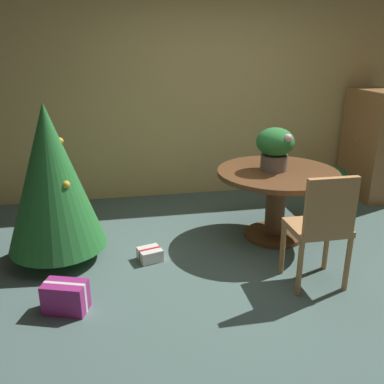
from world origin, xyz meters
The scene contains 10 objects.
ground_plane centered at (0.00, 0.00, 0.00)m, with size 6.60×6.60×0.00m, color #4C6660.
back_wall_panel centered at (0.00, 2.20, 1.30)m, with size 6.00×0.10×2.60m, color tan.
round_dining_table centered at (0.35, 0.69, 0.52)m, with size 1.18×1.18×0.71m.
flower_vase centered at (0.32, 0.73, 0.94)m, with size 0.37×0.37×0.42m.
wooden_chair_near centered at (0.35, -0.24, 0.55)m, with size 0.45×0.38×0.96m.
holiday_tree centered at (-1.76, 0.63, 0.78)m, with size 0.86×0.86×1.43m.
gift_box_cream centered at (-0.94, 0.44, 0.06)m, with size 0.24×0.23×0.11m.
gift_box_purple centered at (-1.62, -0.21, 0.12)m, with size 0.35×0.27×0.23m.
wooden_cabinet centered at (2.01, 1.67, 0.67)m, with size 0.47×0.81×1.35m.
potted_plant centered at (1.36, 1.40, 0.29)m, with size 0.36×0.36×0.49m.
Camera 1 is at (-1.19, -2.94, 1.87)m, focal length 38.68 mm.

